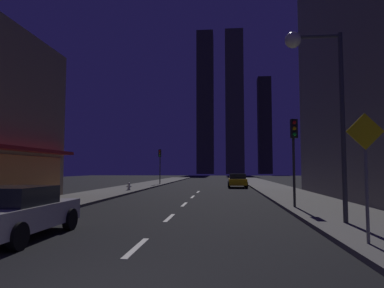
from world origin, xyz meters
name	(u,v)px	position (x,y,z in m)	size (l,w,h in m)	color
ground_plane	(204,188)	(0.00, 32.00, -0.05)	(78.00, 136.00, 0.10)	black
sidewalk_right	(270,187)	(7.00, 32.00, 0.07)	(4.00, 76.00, 0.15)	#605E59
sidewalk_left	(140,186)	(-7.00, 32.00, 0.07)	(4.00, 76.00, 0.15)	#605E59
lane_marking_center	(178,210)	(0.00, 11.00, 0.01)	(0.16, 28.20, 0.01)	silver
skyscraper_distant_tall	(205,103)	(-5.11, 135.64, 29.33)	(6.75, 8.90, 58.66)	#39362A
skyscraper_distant_mid	(234,102)	(6.73, 132.32, 28.88)	(7.18, 7.54, 57.75)	#444033
skyscraper_distant_short	(265,125)	(19.04, 136.68, 19.76)	(5.28, 5.77, 39.51)	#2E2C23
car_parked_near	(17,212)	(-3.60, 3.97, 0.74)	(1.98, 4.24, 1.45)	silver
car_parked_far	(237,181)	(3.60, 31.30, 0.74)	(1.98, 4.24, 1.45)	gold
fire_hydrant_far_left	(129,186)	(-5.90, 23.68, 0.45)	(0.42, 0.30, 0.65)	#B2B2B2
traffic_light_near_right	(294,143)	(5.50, 11.47, 3.19)	(0.32, 0.48, 4.20)	#2D2D2D
traffic_light_far_left	(160,159)	(-5.50, 35.87, 3.19)	(0.32, 0.48, 4.20)	#2D2D2D
street_lamp_right	(317,78)	(5.38, 6.80, 5.07)	(1.96, 0.56, 6.58)	#38383D
pedestrian_crossing_sign	(366,166)	(5.60, 3.49, 2.02)	(0.91, 0.08, 3.15)	slate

